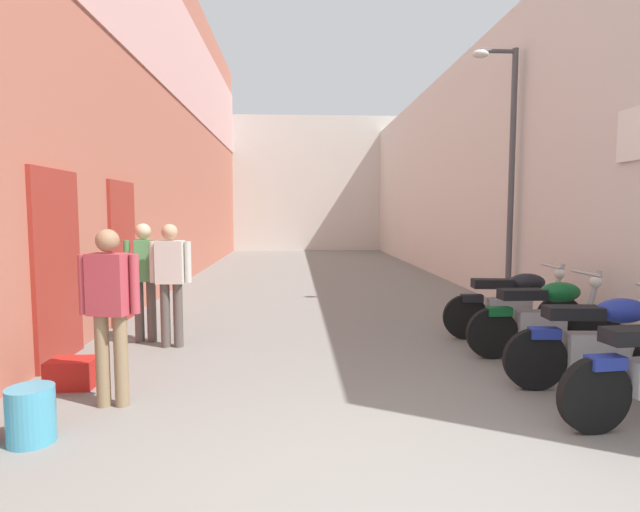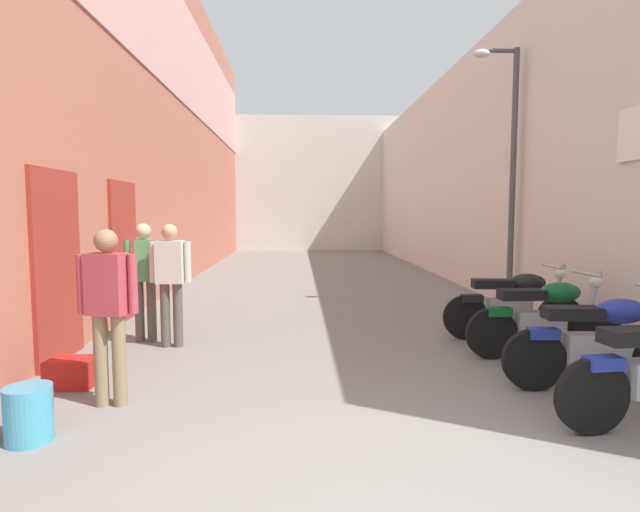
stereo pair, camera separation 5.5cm
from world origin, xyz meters
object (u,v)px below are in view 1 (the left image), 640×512
object	(u,v)px
motorcycle_fourth	(513,303)
pedestrian_mid_alley	(171,276)
pedestrian_by_doorway	(110,304)
motorcycle_second	(602,339)
water_jug_beside_first	(31,415)
motorcycle_third	(545,316)
pedestrian_further_down	(144,273)
street_lamp	(507,159)
plastic_crate	(73,373)

from	to	relation	value
motorcycle_fourth	pedestrian_mid_alley	xyz separation A→B (m)	(-4.51, -0.15, 0.42)
pedestrian_by_doorway	pedestrian_mid_alley	xyz separation A→B (m)	(0.05, 1.97, 0.00)
motorcycle_second	water_jug_beside_first	world-z (taller)	motorcycle_second
motorcycle_third	pedestrian_by_doorway	distance (m)	4.75
pedestrian_further_down	motorcycle_third	bearing A→B (deg)	-11.46
pedestrian_by_doorway	pedestrian_mid_alley	distance (m)	1.97
motorcycle_second	street_lamp	bearing A→B (deg)	80.00
motorcycle_third	pedestrian_by_doorway	bearing A→B (deg)	-164.57
pedestrian_mid_alley	street_lamp	distance (m)	5.88
pedestrian_by_doorway	plastic_crate	size ratio (longest dim) A/B	3.57
water_jug_beside_first	plastic_crate	distance (m)	1.22
motorcycle_second	plastic_crate	bearing A→B (deg)	176.06
pedestrian_further_down	street_lamp	bearing A→B (deg)	18.23
motorcycle_second	pedestrian_further_down	bearing A→B (deg)	156.89
motorcycle_second	pedestrian_further_down	distance (m)	5.36
motorcycle_fourth	plastic_crate	bearing A→B (deg)	-162.62
motorcycle_second	pedestrian_further_down	size ratio (longest dim) A/B	1.18
motorcycle_third	street_lamp	xyz separation A→B (m)	(0.70, 2.85, 2.12)
pedestrian_by_doorway	pedestrian_mid_alley	size ratio (longest dim) A/B	1.00
motorcycle_second	street_lamp	xyz separation A→B (m)	(0.70, 3.95, 2.12)
pedestrian_by_doorway	water_jug_beside_first	bearing A→B (deg)	-117.08
motorcycle_second	street_lamp	distance (m)	4.54
water_jug_beside_first	plastic_crate	world-z (taller)	water_jug_beside_first
motorcycle_fourth	motorcycle_second	bearing A→B (deg)	-90.00
water_jug_beside_first	motorcycle_fourth	bearing A→B (deg)	29.73
street_lamp	motorcycle_second	bearing A→B (deg)	-100.00
motorcycle_fourth	plastic_crate	world-z (taller)	motorcycle_fourth
motorcycle_second	pedestrian_by_doorway	distance (m)	4.58
motorcycle_third	pedestrian_further_down	xyz separation A→B (m)	(-4.92, 1.00, 0.42)
motorcycle_fourth	street_lamp	distance (m)	2.99
pedestrian_by_doorway	pedestrian_further_down	xyz separation A→B (m)	(-0.36, 2.26, 0.00)
motorcycle_third	motorcycle_fourth	distance (m)	0.86
motorcycle_third	plastic_crate	world-z (taller)	motorcycle_third
plastic_crate	pedestrian_by_doorway	bearing A→B (deg)	-41.87
street_lamp	plastic_crate	bearing A→B (deg)	-148.30
water_jug_beside_first	pedestrian_further_down	bearing A→B (deg)	90.18
motorcycle_second	pedestrian_mid_alley	distance (m)	4.88
plastic_crate	motorcycle_second	bearing A→B (deg)	-3.94
water_jug_beside_first	motorcycle_third	bearing A→B (deg)	21.64
pedestrian_mid_alley	pedestrian_further_down	bearing A→B (deg)	145.13
pedestrian_by_doorway	water_jug_beside_first	xyz separation A→B (m)	(-0.35, -0.69, -0.71)
pedestrian_mid_alley	plastic_crate	size ratio (longest dim) A/B	3.57
pedestrian_mid_alley	street_lamp	size ratio (longest dim) A/B	0.35
motorcycle_third	plastic_crate	bearing A→B (deg)	-171.69
pedestrian_further_down	water_jug_beside_first	distance (m)	3.03
pedestrian_mid_alley	pedestrian_further_down	distance (m)	0.50
motorcycle_second	motorcycle_fourth	distance (m)	1.96
pedestrian_mid_alley	plastic_crate	world-z (taller)	pedestrian_mid_alley
motorcycle_third	pedestrian_mid_alley	bearing A→B (deg)	171.05
plastic_crate	street_lamp	xyz separation A→B (m)	(5.82, 3.60, 2.48)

